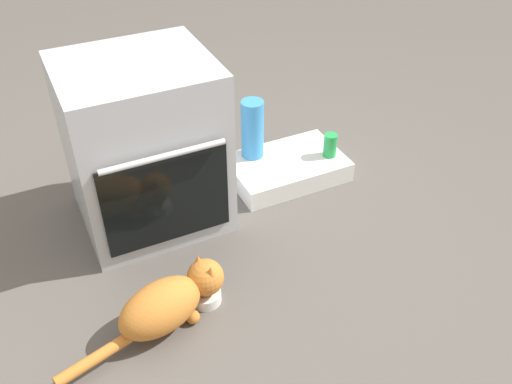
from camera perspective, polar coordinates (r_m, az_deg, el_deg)
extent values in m
plane|color=#56514C|center=(2.33, -7.00, -8.20)|extent=(8.00, 8.00, 0.00)
cube|color=#B7BABF|center=(2.41, -11.37, 4.66)|extent=(0.61, 0.54, 0.75)
cube|color=black|center=(2.25, -9.06, -0.82)|extent=(0.52, 0.01, 0.41)
cylinder|color=silver|center=(2.09, -9.42, 3.60)|extent=(0.49, 0.02, 0.02)
cube|color=white|center=(2.80, 3.14, 2.50)|extent=(0.57, 0.36, 0.10)
cylinder|color=white|center=(2.21, -5.17, -10.55)|extent=(0.12, 0.12, 0.05)
sphere|color=brown|center=(2.20, -5.20, -10.26)|extent=(0.07, 0.07, 0.07)
ellipsoid|color=#C6752D|center=(2.08, -9.75, -11.57)|extent=(0.37, 0.27, 0.19)
sphere|color=#C6752D|center=(2.14, -5.21, -8.68)|extent=(0.14, 0.14, 0.14)
cone|color=#C6752D|center=(2.12, -5.94, -7.10)|extent=(0.05, 0.05, 0.06)
cone|color=#C6752D|center=(2.07, -4.63, -8.26)|extent=(0.05, 0.05, 0.06)
cylinder|color=#C6752D|center=(2.05, -16.27, -16.10)|extent=(0.28, 0.12, 0.04)
sphere|color=#C6752D|center=(2.20, -8.12, -10.96)|extent=(0.05, 0.05, 0.05)
sphere|color=#C6752D|center=(2.14, -6.47, -12.57)|extent=(0.05, 0.05, 0.05)
cylinder|color=green|center=(2.79, 7.59, 4.77)|extent=(0.07, 0.07, 0.12)
cylinder|color=#388CD1|center=(2.72, -0.37, 6.44)|extent=(0.11, 0.11, 0.30)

